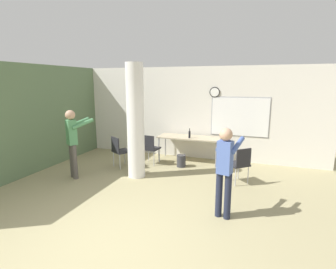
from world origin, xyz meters
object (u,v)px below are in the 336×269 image
chair_table_left (150,147)px  person_watching_back (73,139)px  chair_mid_room (240,163)px  person_playing_side (225,166)px  bottle_on_table (189,134)px  chair_near_pillar (120,149)px  folding_table (189,138)px

chair_table_left → person_watching_back: person_watching_back is taller
chair_mid_room → person_playing_side: bearing=-94.5°
chair_table_left → person_watching_back: size_ratio=0.51×
bottle_on_table → chair_near_pillar: 2.03m
chair_table_left → person_playing_side: bearing=-44.3°
bottle_on_table → person_watching_back: bearing=-138.3°
chair_mid_room → chair_table_left: size_ratio=1.00×
chair_table_left → chair_near_pillar: size_ratio=1.00×
chair_near_pillar → person_playing_side: bearing=-30.5°
folding_table → bottle_on_table: (0.05, -0.16, 0.16)m
person_playing_side → person_watching_back: bearing=168.9°
bottle_on_table → chair_near_pillar: bottle_on_table is taller
person_watching_back → folding_table: bearing=44.4°
person_playing_side → folding_table: bearing=115.4°
chair_mid_room → chair_table_left: 2.63m
folding_table → chair_table_left: 1.20m
bottle_on_table → person_playing_side: person_playing_side is taller
bottle_on_table → person_playing_side: bearing=-64.2°
chair_table_left → chair_near_pillar: bearing=-142.0°
chair_near_pillar → person_playing_side: person_playing_side is taller
chair_near_pillar → chair_mid_room: bearing=-2.5°
chair_table_left → bottle_on_table: bearing=24.9°
bottle_on_table → chair_mid_room: bearing=-37.4°
chair_mid_room → person_watching_back: person_watching_back is taller
chair_table_left → person_watching_back: 2.15m
chair_mid_room → chair_near_pillar: 3.23m
chair_mid_room → bottle_on_table: bearing=142.6°
folding_table → chair_near_pillar: size_ratio=2.09×
bottle_on_table → chair_mid_room: 1.93m
chair_mid_room → chair_table_left: same height
chair_mid_room → chair_near_pillar: same height
chair_table_left → folding_table: bearing=33.0°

